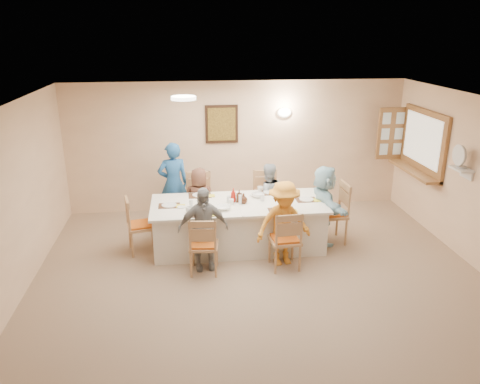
{
  "coord_description": "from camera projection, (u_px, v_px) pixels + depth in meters",
  "views": [
    {
      "loc": [
        -1.01,
        -5.28,
        3.4
      ],
      "look_at": [
        -0.2,
        1.4,
        1.05
      ],
      "focal_mm": 35.0,
      "sensor_mm": 36.0,
      "label": 1
    }
  ],
  "objects": [
    {
      "name": "ground",
      "position": [
        268.0,
        301.0,
        6.18
      ],
      "size": [
        7.0,
        7.0,
        0.0
      ],
      "primitive_type": "plane",
      "color": "#92795E"
    },
    {
      "name": "room_walls",
      "position": [
        270.0,
        193.0,
        5.68
      ],
      "size": [
        7.0,
        7.0,
        7.0
      ],
      "color": "#DBB18D",
      "rests_on": "ground"
    },
    {
      "name": "wall_picture",
      "position": [
        222.0,
        124.0,
        8.83
      ],
      "size": [
        0.62,
        0.05,
        0.72
      ],
      "color": "black",
      "rests_on": "room_walls"
    },
    {
      "name": "wall_sconce",
      "position": [
        284.0,
        112.0,
        8.88
      ],
      "size": [
        0.26,
        0.09,
        0.18
      ],
      "primitive_type": "ellipsoid",
      "color": "white",
      "rests_on": "room_walls"
    },
    {
      "name": "ceiling_light",
      "position": [
        184.0,
        98.0,
        6.66
      ],
      "size": [
        0.36,
        0.36,
        0.05
      ],
      "primitive_type": "cylinder",
      "color": "white",
      "rests_on": "room_walls"
    },
    {
      "name": "serving_hatch",
      "position": [
        423.0,
        142.0,
        8.3
      ],
      "size": [
        0.06,
        1.5,
        1.15
      ],
      "primitive_type": "cube",
      "color": "olive",
      "rests_on": "room_walls"
    },
    {
      "name": "hatch_sill",
      "position": [
        413.0,
        171.0,
        8.46
      ],
      "size": [
        0.3,
        1.5,
        0.05
      ],
      "primitive_type": "cube",
      "color": "olive",
      "rests_on": "room_walls"
    },
    {
      "name": "shutter_door",
      "position": [
        391.0,
        134.0,
        8.99
      ],
      "size": [
        0.55,
        0.04,
        1.0
      ],
      "primitive_type": "cube",
      "color": "olive",
      "rests_on": "room_walls"
    },
    {
      "name": "fan_shelf",
      "position": [
        461.0,
        169.0,
        7.06
      ],
      "size": [
        0.22,
        0.36,
        0.03
      ],
      "primitive_type": "cube",
      "color": "white",
      "rests_on": "room_walls"
    },
    {
      "name": "desk_fan",
      "position": [
        461.0,
        159.0,
        7.01
      ],
      "size": [
        0.3,
        0.3,
        0.28
      ],
      "primitive_type": null,
      "color": "#A5A5A8",
      "rests_on": "fan_shelf"
    },
    {
      "name": "dining_table",
      "position": [
        238.0,
        225.0,
        7.63
      ],
      "size": [
        2.79,
        1.18,
        0.76
      ],
      "primitive_type": "cube",
      "color": "white",
      "rests_on": "ground"
    },
    {
      "name": "chair_back_left",
      "position": [
        199.0,
        202.0,
        8.27
      ],
      "size": [
        0.49,
        0.49,
        1.01
      ],
      "primitive_type": null,
      "rotation": [
        0.0,
        0.0,
        0.0
      ],
      "color": "tan",
      "rests_on": "ground"
    },
    {
      "name": "chair_back_right",
      "position": [
        266.0,
        200.0,
        8.41
      ],
      "size": [
        0.49,
        0.49,
        1.0
      ],
      "primitive_type": null,
      "rotation": [
        0.0,
        0.0,
        -0.03
      ],
      "color": "tan",
      "rests_on": "ground"
    },
    {
      "name": "chair_front_left",
      "position": [
        204.0,
        244.0,
        6.79
      ],
      "size": [
        0.47,
        0.47,
        0.9
      ],
      "primitive_type": null,
      "rotation": [
        0.0,
        0.0,
        3.03
      ],
      "color": "tan",
      "rests_on": "ground"
    },
    {
      "name": "chair_front_right",
      "position": [
        285.0,
        239.0,
        6.92
      ],
      "size": [
        0.48,
        0.48,
        0.93
      ],
      "primitive_type": null,
      "rotation": [
        0.0,
        0.0,
        3.21
      ],
      "color": "tan",
      "rests_on": "ground"
    },
    {
      "name": "chair_left_end",
      "position": [
        142.0,
        224.0,
        7.43
      ],
      "size": [
        0.52,
        0.52,
        0.93
      ],
      "primitive_type": null,
      "rotation": [
        0.0,
        0.0,
        1.77
      ],
      "color": "tan",
      "rests_on": "ground"
    },
    {
      "name": "chair_right_end",
      "position": [
        331.0,
        213.0,
        7.76
      ],
      "size": [
        0.52,
        0.52,
        1.03
      ],
      "primitive_type": null,
      "rotation": [
        0.0,
        0.0,
        -1.53
      ],
      "color": "tan",
      "rests_on": "ground"
    },
    {
      "name": "diner_back_left",
      "position": [
        200.0,
        200.0,
        8.13
      ],
      "size": [
        0.7,
        0.57,
        1.16
      ],
      "primitive_type": "imported",
      "rotation": [
        0.0,
        0.0,
        2.96
      ],
      "color": "#553225",
      "rests_on": "ground"
    },
    {
      "name": "diner_back_right",
      "position": [
        267.0,
        196.0,
        8.26
      ],
      "size": [
        0.69,
        0.59,
        1.2
      ],
      "primitive_type": "imported",
      "rotation": [
        0.0,
        0.0,
        3.26
      ],
      "color": "#A1AAB4",
      "rests_on": "ground"
    },
    {
      "name": "diner_front_left",
      "position": [
        203.0,
        229.0,
        6.84
      ],
      "size": [
        0.8,
        0.44,
        1.27
      ],
      "primitive_type": "imported",
      "rotation": [
        0.0,
        0.0,
        0.08
      ],
      "color": "gray",
      "rests_on": "ground"
    },
    {
      "name": "diner_front_right",
      "position": [
        284.0,
        224.0,
        6.97
      ],
      "size": [
        1.01,
        0.76,
        1.31
      ],
      "primitive_type": "imported",
      "rotation": [
        0.0,
        0.0,
        0.17
      ],
      "color": "orange",
      "rests_on": "ground"
    },
    {
      "name": "diner_right_end",
      "position": [
        324.0,
        205.0,
        7.7
      ],
      "size": [
        1.27,
        0.52,
        1.33
      ],
      "primitive_type": "imported",
      "rotation": [
        0.0,
        0.0,
        1.62
      ],
      "color": "#B1DFED",
      "rests_on": "ground"
    },
    {
      "name": "caregiver",
      "position": [
        173.0,
        183.0,
        8.46
      ],
      "size": [
        0.67,
        0.55,
        1.52
      ],
      "primitive_type": "imported",
      "rotation": [
        0.0,
        0.0,
        3.31
      ],
      "color": "#23599B",
      "rests_on": "ground"
    },
    {
      "name": "placemat_fl",
      "position": [
        202.0,
        214.0,
        7.04
      ],
      "size": [
        0.35,
        0.26,
        0.01
      ],
      "primitive_type": "cube",
      "color": "#472B19",
      "rests_on": "dining_table"
    },
    {
      "name": "plate_fl",
      "position": [
        202.0,
        213.0,
        7.04
      ],
      "size": [
        0.25,
        0.25,
        0.02
      ],
      "primitive_type": "cylinder",
      "color": "white",
      "rests_on": "dining_table"
    },
    {
      "name": "napkin_fl",
      "position": [
        214.0,
        214.0,
        7.01
      ],
      "size": [
        0.14,
        0.14,
        0.01
      ],
      "primitive_type": "cube",
      "color": "yellow",
      "rests_on": "dining_table"
    },
    {
      "name": "placemat_fr",
      "position": [
        280.0,
        211.0,
        7.18
      ],
      "size": [
        0.36,
        0.27,
        0.01
      ],
      "primitive_type": "cube",
      "color": "#472B19",
      "rests_on": "dining_table"
    },
    {
      "name": "plate_fr",
      "position": [
        280.0,
        210.0,
        7.18
      ],
      "size": [
        0.24,
        0.24,
        0.02
      ],
      "primitive_type": "cylinder",
      "color": "white",
      "rests_on": "dining_table"
    },
    {
      "name": "napkin_fr",
      "position": [
        292.0,
        211.0,
        7.15
      ],
      "size": [
        0.14,
        0.14,
        0.01
      ],
      "primitive_type": "cube",
      "color": "yellow",
      "rests_on": "dining_table"
    },
    {
      "name": "placemat_bl",
      "position": [
        200.0,
        195.0,
        7.83
      ],
      "size": [
        0.38,
        0.28,
        0.01
      ],
      "primitive_type": "cube",
      "color": "#472B19",
      "rests_on": "dining_table"
    },
    {
      "name": "plate_bl",
      "position": [
        200.0,
        195.0,
        7.83
      ],
      "size": [
        0.25,
        0.25,
        0.02
      ],
      "primitive_type": "cylinder",
      "color": "white",
      "rests_on": "dining_table"
    },
    {
      "name": "napkin_bl",
      "position": [
        211.0,
        196.0,
        7.8
      ],
      "size": [
        0.13,
        0.13,
        0.01
      ],
      "primitive_type": "cube",
      "color": "yellow",
      "rests_on": "dining_table"
    },
    {
      "name": "placemat_br",
      "position": [
        270.0,
        193.0,
        7.97
      ],
      "size": [
        0.37,
        0.27,
        0.01
      ],
      "primitive_type": "cube",
      "color": "#472B19",
      "rests_on": "dining_table"
    },
    {
      "name": "plate_br",
      "position": [
        270.0,
        192.0,
        7.96
      ],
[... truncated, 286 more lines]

